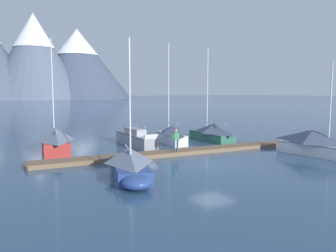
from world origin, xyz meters
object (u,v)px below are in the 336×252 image
at_px(sailboat_second_berth, 130,164).
at_px(sailboat_far_berth, 211,132).
at_px(sailboat_nearest_berth, 55,140).
at_px(sailboat_outer_slip, 319,144).
at_px(person_on_dock, 176,139).
at_px(sailboat_mid_dock_port, 134,138).
at_px(sailboat_mid_dock_starboard, 170,134).

height_order(sailboat_second_berth, sailboat_far_berth, sailboat_far_berth).
distance_m(sailboat_nearest_berth, sailboat_outer_slip, 20.57).
height_order(sailboat_far_berth, person_on_dock, sailboat_far_berth).
bearing_deg(sailboat_second_berth, sailboat_mid_dock_port, 64.93).
relative_size(sailboat_nearest_berth, sailboat_second_berth, 1.17).
xyz_separation_m(sailboat_nearest_berth, sailboat_mid_dock_port, (6.77, -0.34, -0.28)).
bearing_deg(sailboat_mid_dock_starboard, sailboat_nearest_berth, 174.96).
bearing_deg(sailboat_nearest_berth, sailboat_far_berth, -5.24).
height_order(sailboat_second_berth, sailboat_mid_dock_starboard, sailboat_mid_dock_starboard).
bearing_deg(sailboat_mid_dock_port, sailboat_mid_dock_starboard, -9.19).
relative_size(sailboat_mid_dock_port, sailboat_mid_dock_starboard, 0.89).
xyz_separation_m(sailboat_nearest_berth, sailboat_far_berth, (14.70, -1.35, -0.12)).
relative_size(sailboat_mid_dock_port, sailboat_outer_slip, 1.14).
bearing_deg(sailboat_mid_dock_starboard, sailboat_far_berth, -5.69).
height_order(sailboat_second_berth, sailboat_mid_dock_port, sailboat_mid_dock_port).
xyz_separation_m(sailboat_mid_dock_starboard, sailboat_far_berth, (4.45, -0.44, -0.03)).
bearing_deg(sailboat_mid_dock_port, sailboat_far_berth, -7.23).
distance_m(sailboat_second_berth, sailboat_mid_dock_starboard, 12.40).
xyz_separation_m(sailboat_nearest_berth, sailboat_mid_dock_starboard, (10.25, -0.90, -0.10)).
bearing_deg(sailboat_mid_dock_starboard, sailboat_mid_dock_port, 170.81).
height_order(sailboat_second_berth, sailboat_outer_slip, sailboat_second_berth).
bearing_deg(person_on_dock, sailboat_nearest_berth, 140.73).
bearing_deg(sailboat_outer_slip, sailboat_nearest_berth, 145.08).
bearing_deg(sailboat_nearest_berth, sailboat_second_berth, -78.30).
height_order(sailboat_nearest_berth, sailboat_mid_dock_port, sailboat_nearest_berth).
relative_size(sailboat_second_berth, person_on_dock, 4.55).
bearing_deg(sailboat_mid_dock_port, person_on_dock, -81.71).
distance_m(sailboat_mid_dock_starboard, person_on_dock, 5.96).
relative_size(sailboat_far_berth, person_on_dock, 5.38).
xyz_separation_m(sailboat_mid_dock_port, sailboat_far_berth, (7.93, -1.01, 0.15)).
height_order(sailboat_nearest_berth, sailboat_second_berth, sailboat_nearest_berth).
bearing_deg(person_on_dock, sailboat_outer_slip, -30.93).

